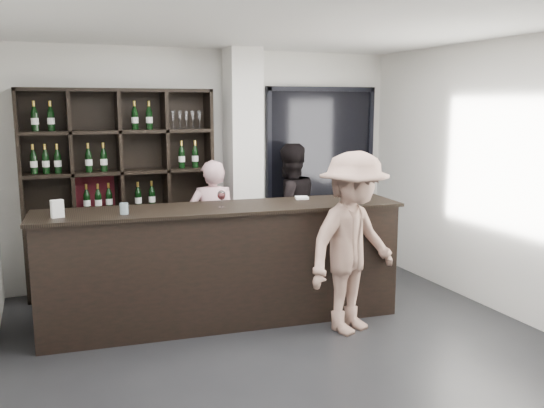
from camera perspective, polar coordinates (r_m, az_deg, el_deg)
name	(u,v)px	position (r m, az deg, el deg)	size (l,w,h in m)	color
floor	(299,359)	(5.28, 2.70, -15.10)	(5.00, 5.50, 0.01)	black
wine_shelf	(121,192)	(7.04, -14.72, 1.19)	(2.20, 0.35, 2.40)	black
structural_column	(243,166)	(7.25, -2.86, 3.75)	(0.40, 0.40, 2.90)	silver
glass_panel	(321,165)	(7.93, 4.85, 3.89)	(1.60, 0.08, 2.10)	black
tasting_counter	(223,265)	(5.92, -4.84, -6.01)	(3.67, 0.75, 1.21)	black
taster_pink	(213,226)	(6.92, -5.89, -2.14)	(0.58, 0.38, 1.58)	#DEA7AD
taster_black	(289,210)	(7.49, 1.70, -0.58)	(0.84, 0.65, 1.73)	black
customer	(353,243)	(5.65, 8.02, -3.87)	(1.15, 0.66, 1.78)	#977262
wine_glass	(221,198)	(5.70, -5.03, 0.59)	(0.08, 0.08, 0.19)	white
spit_cup	(124,209)	(5.53, -14.45, -0.45)	(0.08, 0.08, 0.11)	silver
napkin_stack	(302,198)	(6.24, 2.96, 0.63)	(0.13, 0.13, 0.02)	white
card_stand	(57,209)	(5.54, -20.51, -0.45)	(0.11, 0.05, 0.16)	white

